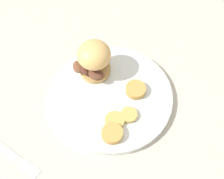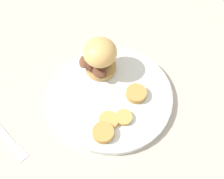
# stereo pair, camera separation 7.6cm
# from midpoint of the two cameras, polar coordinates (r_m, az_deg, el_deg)

# --- Properties ---
(ground_plane) EXTENTS (4.00, 4.00, 0.00)m
(ground_plane) POSITION_cam_midpoint_polar(r_m,az_deg,el_deg) (0.80, 2.72, -1.83)
(ground_plane) COLOR #B2A899
(dinner_plate) EXTENTS (0.31, 0.31, 0.02)m
(dinner_plate) POSITION_cam_midpoint_polar(r_m,az_deg,el_deg) (0.79, 2.75, -1.47)
(dinner_plate) COLOR silver
(dinner_plate) RESTS_ON ground_plane
(sandwich) EXTENTS (0.12, 0.10, 0.10)m
(sandwich) POSITION_cam_midpoint_polar(r_m,az_deg,el_deg) (0.78, 0.48, 5.91)
(sandwich) COLOR tan
(sandwich) RESTS_ON dinner_plate
(potato_round_0) EXTENTS (0.04, 0.04, 0.01)m
(potato_round_0) POSITION_cam_midpoint_polar(r_m,az_deg,el_deg) (0.75, 5.07, -5.34)
(potato_round_0) COLOR tan
(potato_round_0) RESTS_ON dinner_plate
(potato_round_1) EXTENTS (0.05, 0.05, 0.01)m
(potato_round_1) POSITION_cam_midpoint_polar(r_m,az_deg,el_deg) (0.74, 2.31, -5.92)
(potato_round_1) COLOR tan
(potato_round_1) RESTS_ON dinner_plate
(potato_round_2) EXTENTS (0.05, 0.05, 0.02)m
(potato_round_2) POSITION_cam_midpoint_polar(r_m,az_deg,el_deg) (0.73, 1.38, -8.15)
(potato_round_2) COLOR #BC8942
(potato_round_2) RESTS_ON dinner_plate
(potato_round_3) EXTENTS (0.05, 0.05, 0.02)m
(potato_round_3) POSITION_cam_midpoint_polar(r_m,az_deg,el_deg) (0.78, 7.23, -0.97)
(potato_round_3) COLOR #BC8942
(potato_round_3) RESTS_ON dinner_plate
(fork) EXTENTS (0.15, 0.09, 0.00)m
(fork) POSITION_cam_midpoint_polar(r_m,az_deg,el_deg) (0.78, -16.22, -8.48)
(fork) COLOR silver
(fork) RESTS_ON ground_plane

